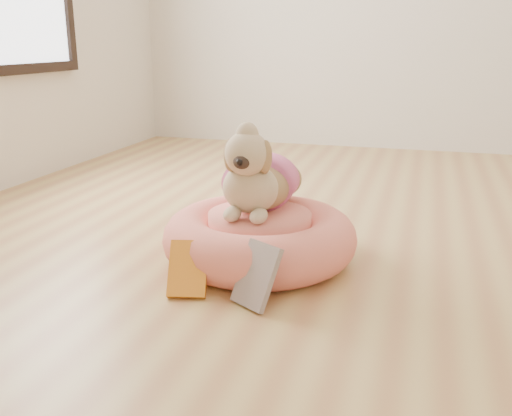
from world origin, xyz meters
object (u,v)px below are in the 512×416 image
(pet_bed, at_px, (260,238))
(book_yellow, at_px, (188,269))
(dog, at_px, (257,164))
(book_white, at_px, (257,275))

(pet_bed, xyz_separation_m, book_yellow, (-0.15, -0.36, -0.01))
(pet_bed, height_order, dog, dog)
(pet_bed, bearing_deg, book_yellow, -112.91)
(pet_bed, relative_size, book_white, 3.50)
(dog, xyz_separation_m, book_yellow, (-0.13, -0.40, -0.29))
(book_yellow, bearing_deg, dog, 58.70)
(dog, relative_size, book_white, 2.33)
(pet_bed, xyz_separation_m, dog, (-0.02, 0.04, 0.29))
(pet_bed, xyz_separation_m, book_white, (0.10, -0.38, 0.01))
(pet_bed, relative_size, dog, 1.50)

